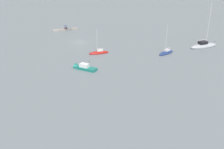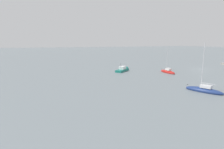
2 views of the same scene
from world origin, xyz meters
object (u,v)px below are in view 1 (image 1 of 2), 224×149
at_px(motorboat_teal_mid, 83,68).
at_px(person_seated_maroon_right, 65,28).
at_px(sailboat_navy_near, 166,53).
at_px(sailboat_grey_mid, 204,46).
at_px(umbrella_open_navy, 66,26).
at_px(person_seated_dark_left, 67,28).
at_px(sailboat_red_far, 99,53).

bearing_deg(motorboat_teal_mid, person_seated_maroon_right, 43.48).
bearing_deg(sailboat_navy_near, sailboat_grey_mid, -107.00).
bearing_deg(umbrella_open_navy, person_seated_dark_left, 143.14).
xyz_separation_m(person_seated_dark_left, sailboat_grey_mid, (-29.50, 36.28, -0.33)).
bearing_deg(person_seated_dark_left, umbrella_open_navy, -29.26).
bearing_deg(motorboat_teal_mid, sailboat_navy_near, -33.87).
distance_m(sailboat_grey_mid, sailboat_red_far, 29.53).
height_order(umbrella_open_navy, sailboat_grey_mid, sailboat_grey_mid).
bearing_deg(sailboat_red_far, sailboat_grey_mid, -97.45).
xyz_separation_m(person_seated_maroon_right, sailboat_navy_near, (-17.15, 36.84, -0.49)).
bearing_deg(umbrella_open_navy, motorboat_teal_mid, 81.04).
distance_m(sailboat_navy_near, motorboat_teal_mid, 23.01).
bearing_deg(sailboat_grey_mid, sailboat_red_far, -102.56).
distance_m(umbrella_open_navy, sailboat_red_far, 29.85).
relative_size(sailboat_grey_mid, sailboat_red_far, 1.88).
xyz_separation_m(sailboat_navy_near, motorboat_teal_mid, (22.95, 1.64, 0.04)).
height_order(sailboat_navy_near, motorboat_teal_mid, sailboat_navy_near).
bearing_deg(person_seated_dark_left, person_seated_maroon_right, 0.41).
bearing_deg(person_seated_dark_left, sailboat_red_far, 99.02).
relative_size(umbrella_open_navy, sailboat_red_far, 0.20).
bearing_deg(sailboat_navy_near, umbrella_open_navy, 5.30).
xyz_separation_m(sailboat_red_far, motorboat_teal_mid, (7.09, 8.82, 0.06)).
distance_m(person_seated_dark_left, motorboat_teal_mid, 38.94).
bearing_deg(sailboat_red_far, umbrella_open_navy, 7.55).
bearing_deg(sailboat_red_far, motorboat_teal_mid, 146.81).
height_order(person_seated_maroon_right, umbrella_open_navy, umbrella_open_navy).
distance_m(umbrella_open_navy, sailboat_navy_near, 40.66).
relative_size(sailboat_grey_mid, motorboat_teal_mid, 2.40).
relative_size(person_seated_maroon_right, sailboat_red_far, 0.11).
xyz_separation_m(sailboat_navy_near, sailboat_grey_mid, (-12.91, -0.50, 0.16)).
relative_size(person_seated_maroon_right, sailboat_navy_near, 0.09).
distance_m(sailboat_red_far, motorboat_teal_mid, 11.32).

